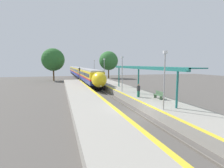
# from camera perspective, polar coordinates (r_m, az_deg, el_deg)

# --- Properties ---
(ground_plane) EXTENTS (120.00, 120.00, 0.00)m
(ground_plane) POSITION_cam_1_polar(r_m,az_deg,el_deg) (17.08, 6.74, -10.36)
(ground_plane) COLOR #56514C
(rail_left) EXTENTS (0.08, 90.00, 0.15)m
(rail_left) POSITION_cam_1_polar(r_m,az_deg,el_deg) (16.79, 4.45, -10.36)
(rail_left) COLOR slate
(rail_left) RESTS_ON ground_plane
(rail_right) EXTENTS (0.08, 90.00, 0.15)m
(rail_right) POSITION_cam_1_polar(r_m,az_deg,el_deg) (17.34, 8.97, -9.88)
(rail_right) COLOR slate
(rail_right) RESTS_ON ground_plane
(train) EXTENTS (2.79, 68.03, 3.77)m
(train) POSITION_cam_1_polar(r_m,az_deg,el_deg) (62.56, -10.59, 3.84)
(train) COLOR black
(train) RESTS_ON ground_plane
(platform_right) EXTENTS (4.41, 64.00, 0.89)m
(platform_right) POSITION_cam_1_polar(r_m,az_deg,el_deg) (18.74, 17.54, -7.70)
(platform_right) COLOR #9E998E
(platform_right) RESTS_ON ground_plane
(platform_left) EXTENTS (4.05, 64.00, 0.89)m
(platform_left) POSITION_cam_1_polar(r_m,az_deg,el_deg) (15.92, -5.42, -9.94)
(platform_left) COLOR #9E998E
(platform_left) RESTS_ON ground_plane
(platform_bench) EXTENTS (0.44, 1.71, 0.89)m
(platform_bench) POSITION_cam_1_polar(r_m,az_deg,el_deg) (21.33, 15.03, -3.39)
(platform_bench) COLOR #4C6B4C
(platform_bench) RESTS_ON platform_right
(person_waiting) EXTENTS (0.36, 0.22, 1.62)m
(person_waiting) POSITION_cam_1_polar(r_m,az_deg,el_deg) (21.81, 8.64, -2.08)
(person_waiting) COLOR #1E604C
(person_waiting) RESTS_ON platform_right
(railway_signal) EXTENTS (0.28, 0.28, 4.11)m
(railway_signal) POSITION_cam_1_polar(r_m,az_deg,el_deg) (42.81, -10.52, 3.16)
(railway_signal) COLOR #59595E
(railway_signal) RESTS_ON ground_plane
(lamppost_near) EXTENTS (0.36, 0.20, 5.22)m
(lamppost_near) POSITION_cam_1_polar(r_m,az_deg,el_deg) (16.09, 16.73, 2.44)
(lamppost_near) COLOR #9E9EA3
(lamppost_near) RESTS_ON platform_right
(lamppost_mid) EXTENTS (0.36, 0.20, 5.22)m
(lamppost_mid) POSITION_cam_1_polar(r_m,az_deg,el_deg) (25.96, 3.33, 4.14)
(lamppost_mid) COLOR #9E9EA3
(lamppost_mid) RESTS_ON platform_right
(lamppost_far) EXTENTS (0.36, 0.20, 5.22)m
(lamppost_far) POSITION_cam_1_polar(r_m,az_deg,el_deg) (36.46, -2.56, 4.82)
(lamppost_far) COLOR #9E9EA3
(lamppost_far) RESTS_ON platform_right
(lamppost_farthest) EXTENTS (0.36, 0.20, 5.22)m
(lamppost_farthest) POSITION_cam_1_polar(r_m,az_deg,el_deg) (47.18, -5.81, 5.18)
(lamppost_farthest) COLOR #9E9EA3
(lamppost_farthest) RESTS_ON platform_right
(station_canopy) EXTENTS (2.02, 19.53, 3.76)m
(station_canopy) POSITION_cam_1_polar(r_m,az_deg,el_deg) (24.29, 9.94, 5.17)
(station_canopy) COLOR #1E6B66
(station_canopy) RESTS_ON platform_right
(background_tree_left) EXTENTS (6.70, 6.70, 9.63)m
(background_tree_left) POSITION_cam_1_polar(r_m,az_deg,el_deg) (55.20, -18.68, 7.54)
(background_tree_left) COLOR brown
(background_tree_left) RESTS_ON ground_plane
(background_tree_right) EXTENTS (6.60, 6.60, 9.44)m
(background_tree_right) POSITION_cam_1_polar(r_m,az_deg,el_deg) (61.70, -1.12, 7.60)
(background_tree_right) COLOR brown
(background_tree_right) RESTS_ON ground_plane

